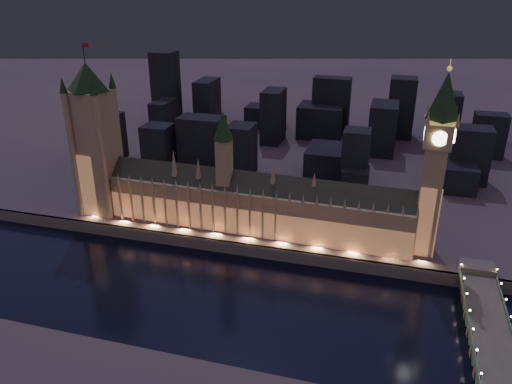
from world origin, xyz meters
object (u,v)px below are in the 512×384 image
(palace_of_westminster, at_px, (253,204))
(westminster_bridge, at_px, (487,330))
(elizabeth_tower, at_px, (437,152))
(victoria_tower, at_px, (94,132))

(palace_of_westminster, xyz_separation_m, westminster_bridge, (135.88, -65.20, -20.38))
(westminster_bridge, bearing_deg, palace_of_westminster, 154.37)
(elizabeth_tower, bearing_deg, palace_of_westminster, -179.91)
(elizabeth_tower, bearing_deg, victoria_tower, -180.00)
(palace_of_westminster, bearing_deg, elizabeth_tower, 0.09)
(victoria_tower, height_order, elizabeth_tower, victoria_tower)
(victoria_tower, xyz_separation_m, elizabeth_tower, (218.00, 0.01, 6.76))
(westminster_bridge, bearing_deg, elizabeth_tower, 113.92)
(palace_of_westminster, height_order, victoria_tower, victoria_tower)
(palace_of_westminster, xyz_separation_m, victoria_tower, (-111.12, 0.17, 38.80))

